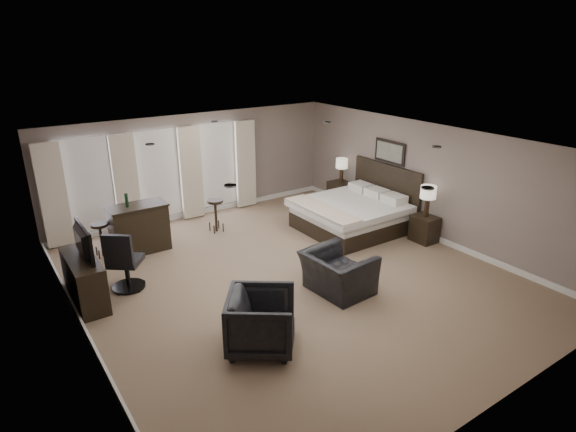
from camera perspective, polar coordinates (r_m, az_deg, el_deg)
room at (r=8.81m, az=0.40°, el=0.20°), size 7.60×8.60×2.64m
window_bay at (r=11.93m, az=-15.05°, el=4.50°), size 5.25×0.20×2.30m
bed at (r=11.41m, az=7.63°, el=1.79°), size 2.28×2.17×1.45m
nightstand_near at (r=11.23m, az=15.86°, el=-1.47°), size 0.45×0.55×0.60m
nightstand_far at (r=13.12m, az=6.25°, el=2.59°), size 0.50×0.61×0.67m
lamp_near at (r=11.01m, az=16.18°, el=1.68°), size 0.34×0.34×0.71m
lamp_far at (r=12.93m, az=6.37°, el=5.38°), size 0.32×0.32×0.65m
wall_art at (r=11.89m, az=11.94°, el=7.44°), size 0.04×0.96×0.56m
dresser at (r=9.09m, az=-22.98°, el=-6.97°), size 0.46×1.44×0.84m
tv at (r=8.89m, az=-23.42°, el=-4.20°), size 0.57×1.00×0.13m
armchair_near at (r=8.69m, az=5.94°, el=-5.94°), size 0.82×1.20×1.01m
armchair_far at (r=7.21m, az=-3.19°, el=-12.04°), size 1.29×1.30×0.98m
bar_counter at (r=10.72m, az=-17.21°, el=-1.38°), size 1.21×0.63×1.05m
bar_stool_left at (r=10.79m, az=-21.23°, el=-2.66°), size 0.39×0.39×0.73m
bar_stool_right at (r=11.45m, az=-8.55°, el=0.05°), size 0.42×0.42×0.79m
desk_chair at (r=9.20m, az=-18.71°, el=-4.88°), size 0.84×0.84×1.17m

